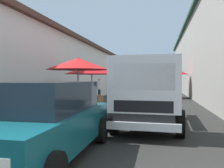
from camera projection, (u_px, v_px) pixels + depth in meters
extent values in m
plane|color=#282826|center=(138.00, 103.00, 14.93)|extent=(90.00, 90.00, 0.00)
cube|color=silver|center=(50.00, 73.00, 18.56)|extent=(49.50, 7.00, 3.97)
cube|color=#4C3328|center=(49.00, 46.00, 18.52)|extent=(49.80, 7.50, 0.24)
cylinder|color=#9E9EA3|center=(92.00, 88.00, 11.03)|extent=(0.06, 0.06, 2.18)
cone|color=red|center=(92.00, 69.00, 11.01)|extent=(2.57, 2.57, 0.43)
sphere|color=#9E9EA3|center=(92.00, 64.00, 11.00)|extent=(0.07, 0.07, 0.07)
cube|color=#9E7547|center=(93.00, 104.00, 10.86)|extent=(0.95, 0.73, 0.72)
sphere|color=orange|center=(93.00, 95.00, 10.86)|extent=(0.09, 0.09, 0.09)
sphere|color=orange|center=(88.00, 95.00, 10.75)|extent=(0.09, 0.09, 0.09)
sphere|color=orange|center=(90.00, 95.00, 10.75)|extent=(0.09, 0.09, 0.09)
sphere|color=orange|center=(92.00, 95.00, 11.03)|extent=(0.09, 0.09, 0.09)
sphere|color=orange|center=(99.00, 95.00, 10.88)|extent=(0.09, 0.09, 0.09)
cylinder|color=#9E9EA3|center=(78.00, 90.00, 8.18)|extent=(0.06, 0.06, 2.24)
cone|color=red|center=(78.00, 64.00, 8.16)|extent=(2.17, 2.17, 0.41)
sphere|color=#9E9EA3|center=(78.00, 57.00, 8.15)|extent=(0.07, 0.07, 0.07)
cube|color=#9E7547|center=(74.00, 112.00, 8.00)|extent=(0.81, 0.71, 0.80)
sphere|color=orange|center=(71.00, 99.00, 7.80)|extent=(0.09, 0.09, 0.09)
sphere|color=orange|center=(79.00, 99.00, 7.81)|extent=(0.09, 0.09, 0.09)
sphere|color=orange|center=(75.00, 98.00, 8.16)|extent=(0.09, 0.09, 0.09)
sphere|color=orange|center=(74.00, 99.00, 7.80)|extent=(0.09, 0.09, 0.09)
sphere|color=orange|center=(75.00, 98.00, 8.20)|extent=(0.09, 0.09, 0.09)
cylinder|color=#9E9EA3|center=(174.00, 83.00, 18.75)|extent=(0.06, 0.06, 2.36)
cone|color=red|center=(174.00, 71.00, 18.73)|extent=(2.24, 2.24, 0.47)
sphere|color=#9E9EA3|center=(174.00, 68.00, 18.72)|extent=(0.07, 0.07, 0.07)
cube|color=olive|center=(175.00, 94.00, 18.67)|extent=(0.89, 0.79, 0.72)
sphere|color=orange|center=(176.00, 89.00, 18.61)|extent=(0.09, 0.09, 0.09)
sphere|color=orange|center=(173.00, 89.00, 18.63)|extent=(0.09, 0.09, 0.09)
sphere|color=orange|center=(176.00, 89.00, 18.47)|extent=(0.09, 0.09, 0.09)
cube|color=#0F4C56|center=(40.00, 129.00, 4.41)|extent=(3.93, 1.78, 0.64)
cube|color=#19232D|center=(44.00, 96.00, 4.55)|extent=(2.36, 1.55, 0.56)
cube|color=silver|center=(1.00, 164.00, 2.41)|extent=(0.06, 0.24, 0.14)
cylinder|color=black|center=(101.00, 130.00, 5.56)|extent=(0.60, 0.21, 0.60)
cylinder|color=black|center=(34.00, 127.00, 5.88)|extent=(0.60, 0.21, 0.60)
cube|color=black|center=(151.00, 109.00, 7.85)|extent=(4.85, 1.65, 0.36)
cube|color=silver|center=(146.00, 84.00, 6.25)|extent=(1.60, 1.81, 1.40)
cube|color=#19232D|center=(143.00, 77.00, 5.53)|extent=(0.12, 1.47, 0.63)
cube|color=#19232D|center=(146.00, 77.00, 6.25)|extent=(1.11, 1.81, 0.45)
cube|color=black|center=(143.00, 106.00, 5.54)|extent=(0.11, 1.40, 0.28)
cube|color=silver|center=(143.00, 127.00, 5.47)|extent=(0.19, 1.75, 0.18)
cube|color=gray|center=(176.00, 95.00, 8.44)|extent=(3.16, 0.18, 0.50)
cube|color=gray|center=(131.00, 94.00, 8.84)|extent=(3.16, 0.18, 0.50)
cube|color=gray|center=(155.00, 93.00, 10.15)|extent=(0.12, 1.65, 0.50)
cylinder|color=black|center=(180.00, 124.00, 6.06)|extent=(0.73, 0.25, 0.72)
cylinder|color=black|center=(114.00, 121.00, 6.49)|extent=(0.73, 0.25, 0.72)
cylinder|color=black|center=(177.00, 109.00, 9.04)|extent=(0.73, 0.25, 0.72)
cylinder|color=black|center=(132.00, 108.00, 9.47)|extent=(0.73, 0.25, 0.72)
cylinder|color=#232328|center=(99.00, 95.00, 16.40)|extent=(0.14, 0.14, 0.79)
cylinder|color=#232328|center=(100.00, 95.00, 16.56)|extent=(0.14, 0.14, 0.79)
cube|color=white|center=(99.00, 85.00, 16.46)|extent=(0.46, 0.20, 0.59)
sphere|color=tan|center=(99.00, 79.00, 16.46)|extent=(0.22, 0.22, 0.22)
cylinder|color=white|center=(98.00, 85.00, 16.19)|extent=(0.08, 0.08, 0.53)
cylinder|color=white|center=(100.00, 85.00, 16.74)|extent=(0.08, 0.08, 0.53)
cylinder|color=navy|center=(159.00, 100.00, 12.32)|extent=(0.14, 0.14, 0.82)
cylinder|color=navy|center=(159.00, 100.00, 12.48)|extent=(0.14, 0.14, 0.82)
cube|color=#4C8C59|center=(159.00, 86.00, 12.39)|extent=(0.51, 0.32, 0.61)
sphere|color=#A57A5B|center=(159.00, 79.00, 12.38)|extent=(0.22, 0.22, 0.22)
cylinder|color=#4C8C59|center=(161.00, 86.00, 12.10)|extent=(0.08, 0.08, 0.55)
cylinder|color=#4C8C59|center=(158.00, 86.00, 12.67)|extent=(0.08, 0.08, 0.55)
cylinder|color=black|center=(93.00, 101.00, 13.79)|extent=(0.45, 0.17, 0.44)
cylinder|color=black|center=(91.00, 103.00, 12.54)|extent=(0.45, 0.19, 0.44)
cube|color=black|center=(92.00, 101.00, 13.11)|extent=(0.94, 0.44, 0.08)
ellipsoid|color=black|center=(91.00, 95.00, 12.80)|extent=(0.60, 0.36, 0.20)
cube|color=black|center=(93.00, 94.00, 13.73)|extent=(0.19, 0.34, 0.56)
cylinder|color=silver|center=(93.00, 92.00, 13.66)|extent=(0.28, 0.11, 0.68)
cylinder|color=black|center=(93.00, 86.00, 13.57)|extent=(0.55, 0.13, 0.04)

